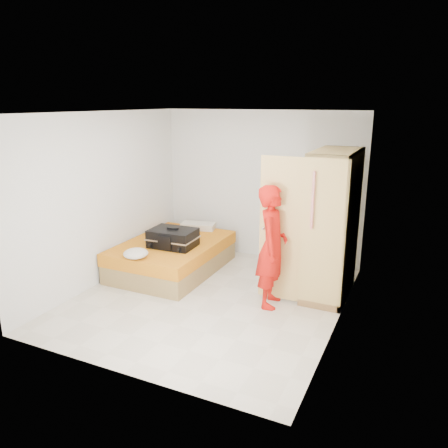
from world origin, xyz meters
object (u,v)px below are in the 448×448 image
at_px(wardrobe, 328,229).
at_px(round_cushion, 136,253).
at_px(bed, 173,256).
at_px(suitcase, 173,238).
at_px(person, 272,247).

xyz_separation_m(wardrobe, round_cushion, (-2.58, -1.03, -0.43)).
relative_size(bed, suitcase, 2.70).
bearing_deg(person, round_cushion, 92.25).
bearing_deg(wardrobe, suitcase, -171.68).
xyz_separation_m(suitcase, round_cushion, (-0.22, -0.69, -0.07)).
height_order(wardrobe, round_cushion, wardrobe).
xyz_separation_m(wardrobe, suitcase, (-2.36, -0.35, -0.36)).
bearing_deg(person, bed, 66.55).
relative_size(wardrobe, person, 1.24).
bearing_deg(wardrobe, person, -132.24).
bearing_deg(round_cushion, person, 10.67).
xyz_separation_m(bed, round_cushion, (-0.08, -0.88, 0.32)).
height_order(suitcase, round_cushion, suitcase).
bearing_deg(suitcase, round_cushion, -110.06).
distance_m(bed, person, 2.06).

